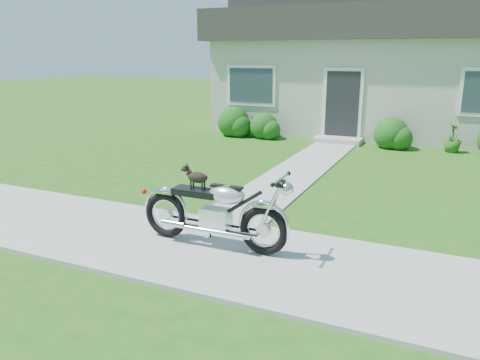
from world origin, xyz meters
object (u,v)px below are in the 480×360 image
Objects in this scene: potted_plant_right at (453,138)px; motorcycle_with_dog at (216,212)px; potted_plant_left at (254,126)px; house at (408,67)px.

motorcycle_with_dog reaches higher than potted_plant_right.
potted_plant_right reaches higher than potted_plant_left.
potted_plant_right is 0.36× the size of motorcycle_with_dog.
potted_plant_left is (-4.20, -3.44, -1.81)m from house.
potted_plant_right is at bearing -64.48° from house.
potted_plant_left is at bearing 109.21° from motorcycle_with_dog.
potted_plant_left is 0.87× the size of potted_plant_right.
house is 5.72m from potted_plant_left.
house reaches higher than potted_plant_right.
potted_plant_right is (1.64, -3.44, -1.76)m from house.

